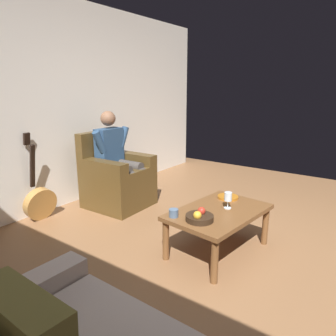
% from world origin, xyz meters
% --- Properties ---
extents(ground_plane, '(6.50, 6.50, 0.00)m').
position_xyz_m(ground_plane, '(0.00, 0.00, 0.00)').
color(ground_plane, '#8A5F3D').
extents(wall_back, '(5.74, 0.06, 2.60)m').
position_xyz_m(wall_back, '(0.00, -2.74, 1.30)').
color(wall_back, white).
rests_on(wall_back, ground).
extents(armchair, '(0.74, 0.75, 0.97)m').
position_xyz_m(armchair, '(-0.27, -2.13, 0.35)').
color(armchair, '#503B1B').
rests_on(armchair, ground).
extents(person_seated, '(0.63, 0.59, 1.23)m').
position_xyz_m(person_seated, '(-0.28, -2.10, 0.66)').
color(person_seated, navy).
rests_on(person_seated, ground).
extents(coffee_table, '(1.05, 0.74, 0.42)m').
position_xyz_m(coffee_table, '(0.05, -0.49, 0.36)').
color(coffee_table, brown).
rests_on(coffee_table, ground).
extents(guitar, '(0.39, 0.25, 1.03)m').
position_xyz_m(guitar, '(0.59, -2.54, 0.23)').
color(guitar, '#B37E3E').
rests_on(guitar, ground).
extents(wine_glass_near, '(0.07, 0.07, 0.16)m').
position_xyz_m(wine_glass_near, '(-0.05, -0.45, 0.52)').
color(wine_glass_near, silver).
rests_on(wine_glass_near, coffee_table).
extents(fruit_bowl, '(0.24, 0.24, 0.11)m').
position_xyz_m(fruit_bowl, '(0.35, -0.52, 0.45)').
color(fruit_bowl, '#302114').
rests_on(fruit_bowl, coffee_table).
extents(decorative_dish, '(0.21, 0.21, 0.02)m').
position_xyz_m(decorative_dish, '(-0.30, -0.56, 0.43)').
color(decorative_dish, '#B1681C').
rests_on(decorative_dish, coffee_table).
extents(candle_jar, '(0.08, 0.08, 0.07)m').
position_xyz_m(candle_jar, '(0.42, -0.74, 0.45)').
color(candle_jar, slate).
rests_on(candle_jar, coffee_table).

